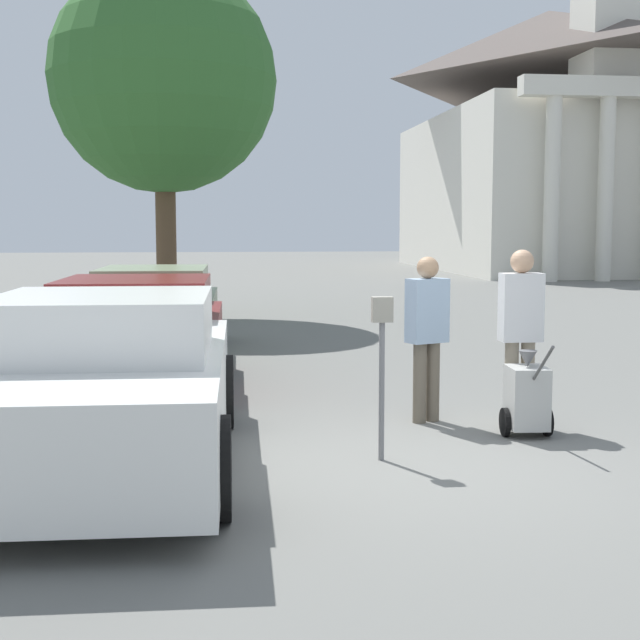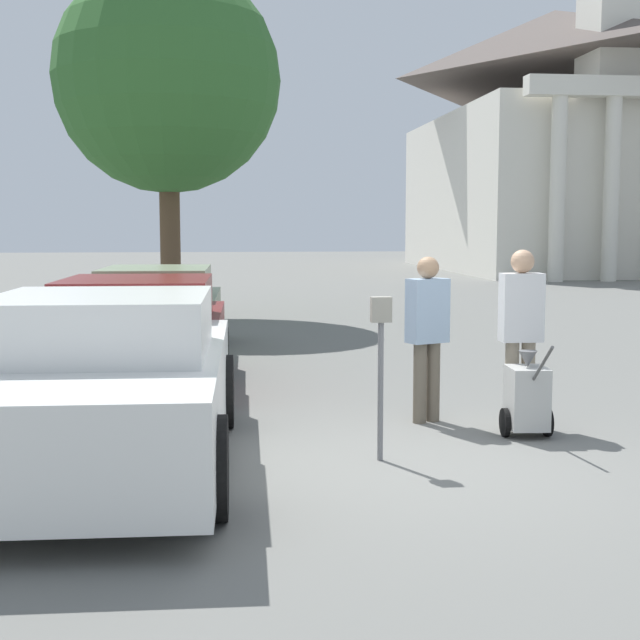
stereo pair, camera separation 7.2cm
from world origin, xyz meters
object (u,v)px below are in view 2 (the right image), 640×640
at_px(parked_car_sage, 158,316).
at_px(parking_meter, 381,348).
at_px(person_supervisor, 521,326).
at_px(equipment_cart, 527,397).
at_px(church, 555,134).
at_px(parked_car_maroon, 140,342).
at_px(parked_car_white, 106,386).
at_px(person_worker, 427,328).

bearing_deg(parked_car_sage, parking_meter, -68.04).
bearing_deg(parked_car_sage, person_supervisor, -50.70).
xyz_separation_m(equipment_cart, church, (12.09, 30.99, 5.71)).
relative_size(parked_car_sage, parking_meter, 3.55).
bearing_deg(equipment_cart, person_supervisor, 83.70).
distance_m(person_supervisor, equipment_cart, 0.79).
height_order(person_supervisor, church, church).
relative_size(parked_car_maroon, parking_meter, 3.25).
height_order(parked_car_maroon, equipment_cart, parked_car_maroon).
height_order(parked_car_white, parked_car_maroon, parked_car_white).
distance_m(parked_car_sage, equipment_cart, 6.85).
xyz_separation_m(parked_car_maroon, parking_meter, (2.34, -3.12, 0.33)).
height_order(parking_meter, person_worker, person_worker).
distance_m(parked_car_maroon, parking_meter, 3.92).
relative_size(person_worker, person_supervisor, 0.96).
bearing_deg(church, parked_car_maroon, -119.25).
bearing_deg(person_worker, parked_car_maroon, -50.78).
height_order(person_worker, person_supervisor, person_supervisor).
bearing_deg(equipment_cart, church, 72.18).
distance_m(parking_meter, person_supervisor, 2.01).
height_order(parked_car_white, church, church).
height_order(parked_car_sage, person_worker, person_worker).
relative_size(parked_car_maroon, parked_car_sage, 0.92).
distance_m(parked_car_white, person_worker, 3.43).
height_order(parked_car_maroon, parking_meter, parking_meter).
bearing_deg(parked_car_white, person_supervisor, 17.79).
xyz_separation_m(parking_meter, equipment_cart, (1.58, 0.71, -0.61)).
height_order(person_worker, equipment_cart, person_worker).
xyz_separation_m(parked_car_white, equipment_cart, (3.92, 0.72, -0.32)).
distance_m(parked_car_sage, person_supervisor, 6.55).
bearing_deg(person_supervisor, equipment_cart, 80.57).
bearing_deg(parked_car_white, church, 64.84).
bearing_deg(person_supervisor, parked_car_white, 16.53).
relative_size(parking_meter, person_supervisor, 0.80).
bearing_deg(person_supervisor, parking_meter, 35.18).
bearing_deg(person_worker, parked_car_white, 2.86).
xyz_separation_m(person_worker, person_supervisor, (0.90, -0.30, 0.05)).
bearing_deg(parking_meter, equipment_cart, 24.36).
bearing_deg(person_worker, parking_meter, 40.21).
distance_m(person_worker, person_supervisor, 0.95).
height_order(parking_meter, equipment_cart, parking_meter).
relative_size(parked_car_white, parked_car_sage, 0.92).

